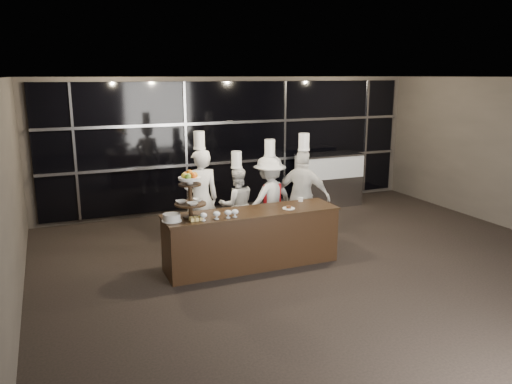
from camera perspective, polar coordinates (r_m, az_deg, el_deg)
name	(u,v)px	position (r m, az deg, el deg)	size (l,w,h in m)	color
room	(362,188)	(7.11, 12.00, 0.47)	(10.00, 10.00, 10.00)	black
window_wall	(237,144)	(11.44, -2.21, 5.52)	(8.60, 0.10, 2.80)	black
buffet_counter	(252,238)	(8.08, -0.48, -5.30)	(2.84, 0.74, 0.92)	black
display_stand	(190,191)	(7.53, -7.55, 0.11)	(0.48, 0.48, 0.74)	black
compotes	(221,214)	(7.53, -4.04, -2.47)	(0.61, 0.11, 0.12)	silver
layer_cake	(172,218)	(7.51, -9.62, -2.90)	(0.30, 0.30, 0.11)	white
pastry_squares	(196,219)	(7.49, -6.85, -3.05)	(0.20, 0.13, 0.05)	#E4C96F
small_plate	(289,208)	(8.10, 3.75, -1.82)	(0.20, 0.20, 0.05)	white
chef_cup	(301,199)	(8.58, 5.14, -0.86)	(0.08, 0.08, 0.07)	white
display_case	(329,177)	(11.91, 8.31, 1.72)	(1.52, 0.66, 1.24)	#A5A5AA
chef_a	(201,198)	(8.81, -6.34, -0.71)	(0.67, 0.45, 2.10)	white
chef_b	(237,204)	(9.22, -2.20, -1.33)	(0.73, 0.59, 1.69)	silver
chef_c	(269,198)	(9.22, 1.55, -0.71)	(1.17, 0.88, 1.91)	silver
chef_d	(303,196)	(9.13, 5.36, -0.47)	(1.03, 1.00, 2.03)	silver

